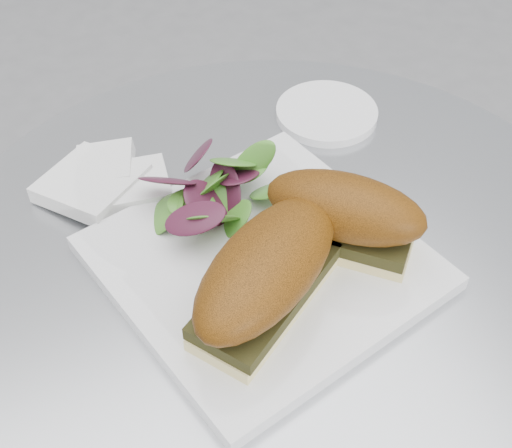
{
  "coord_description": "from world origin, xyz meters",
  "views": [
    {
      "loc": [
        -0.22,
        -0.41,
        1.25
      ],
      "look_at": [
        -0.02,
        0.02,
        0.77
      ],
      "focal_mm": 50.0,
      "sensor_mm": 36.0,
      "label": 1
    }
  ],
  "objects_px": {
    "sandwich_right": "(345,214)",
    "saucer": "(327,113)",
    "plate": "(262,263)",
    "sandwich_left": "(267,273)"
  },
  "relations": [
    {
      "from": "sandwich_right",
      "to": "saucer",
      "type": "height_order",
      "value": "sandwich_right"
    },
    {
      "from": "plate",
      "to": "sandwich_left",
      "type": "distance_m",
      "value": 0.08
    },
    {
      "from": "sandwich_right",
      "to": "plate",
      "type": "bearing_deg",
      "value": -148.08
    },
    {
      "from": "plate",
      "to": "sandwich_right",
      "type": "height_order",
      "value": "sandwich_right"
    },
    {
      "from": "sandwich_right",
      "to": "saucer",
      "type": "bearing_deg",
      "value": 109.78
    },
    {
      "from": "plate",
      "to": "sandwich_left",
      "type": "height_order",
      "value": "sandwich_left"
    },
    {
      "from": "saucer",
      "to": "sandwich_right",
      "type": "bearing_deg",
      "value": -115.56
    },
    {
      "from": "sandwich_left",
      "to": "sandwich_right",
      "type": "relative_size",
      "value": 1.28
    },
    {
      "from": "sandwich_right",
      "to": "saucer",
      "type": "relative_size",
      "value": 1.28
    },
    {
      "from": "sandwich_left",
      "to": "saucer",
      "type": "xyz_separation_m",
      "value": [
        0.19,
        0.24,
        -0.05
      ]
    }
  ]
}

